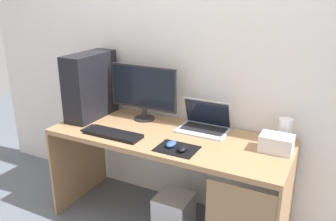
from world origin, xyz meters
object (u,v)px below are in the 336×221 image
Objects in this scene: keyboard at (113,134)px; mouse_left at (171,144)px; cell_phone at (90,128)px; subwoofer at (174,211)px; monitor at (143,90)px; pc_tower at (91,86)px; mouse_right at (183,148)px; projector at (276,143)px; speaker at (285,131)px; laptop at (204,124)px.

mouse_left is at bearing 2.59° from keyboard.
cell_phone is 0.51× the size of subwoofer.
monitor is 0.93m from subwoofer.
cell_phone is at bearing 174.80° from keyboard.
pc_tower reaches higher than mouse_right.
monitor is 0.43m from keyboard.
keyboard is at bearing -94.06° from monitor.
projector is at bearing 27.79° from mouse_right.
speaker is 1.73× the size of mouse_left.
monitor is at bearing -176.93° from speaker.
pc_tower reaches higher than speaker.
speaker reaches higher than projector.
projector is at bearing 10.96° from cell_phone.
mouse_right is at bearing -87.81° from laptop.
laptop is 3.70× the size of mouse_right.
pc_tower is 2.52× the size of projector.
monitor is 0.67m from mouse_right.
projector reaches higher than keyboard.
monitor reaches higher than mouse_right.
cell_phone is (-0.22, 0.02, -0.01)m from keyboard.
speaker is at bearing 82.87° from projector.
speaker is at bearing 3.07° from monitor.
pc_tower is at bearing 174.60° from subwoofer.
mouse_left is (0.82, -0.23, -0.23)m from pc_tower.
mouse_left is 1.00× the size of mouse_right.
pc_tower reaches higher than laptop.
monitor is 3.37× the size of speaker.
projector is 2.08× the size of mouse_left.
laptop is at bearing 36.59° from keyboard.
keyboard is (-1.05, -0.27, -0.04)m from projector.
monitor reaches higher than subwoofer.
speaker reaches higher than subwoofer.
speaker is at bearing 17.47° from cell_phone.
laptop is 0.55m from speaker.
laptop is at bearing 2.06° from monitor.
subwoofer is (0.76, -0.07, -0.85)m from pc_tower.
speaker is at bearing 21.69° from keyboard.
pc_tower is 0.93m from laptop.
pc_tower is 0.37m from cell_phone.
mouse_right is 0.76m from cell_phone.
pc_tower is 1.98× the size of subwoofer.
pc_tower is 1.47m from speaker.
mouse_left is at bearing -70.50° from subwoofer.
speaker reaches higher than cell_phone.
cell_phone is at bearing -179.99° from mouse_left.
projector is (0.53, -0.12, 0.01)m from laptop.
subwoofer is at bearing 14.49° from cell_phone.
pc_tower is at bearing -179.31° from projector.
speaker is 1.15m from keyboard.
speaker reaches higher than mouse_right.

